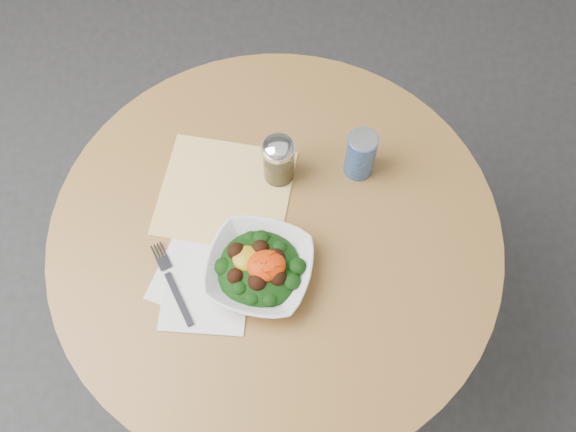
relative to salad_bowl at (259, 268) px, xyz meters
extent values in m
plane|color=#2F2F32|center=(0.03, 0.09, -0.78)|extent=(6.00, 6.00, 0.00)
cylinder|color=black|center=(0.03, 0.09, -0.76)|extent=(0.52, 0.52, 0.03)
cylinder|color=black|center=(0.03, 0.09, -0.42)|extent=(0.10, 0.10, 0.71)
cylinder|color=#B27440|center=(0.03, 0.09, -0.05)|extent=(0.90, 0.90, 0.04)
cube|color=#E49F0C|center=(-0.06, 0.18, -0.03)|extent=(0.31, 0.29, 0.00)
cube|color=white|center=(-0.12, 0.00, -0.03)|extent=(0.21, 0.21, 0.00)
cube|color=white|center=(-0.10, -0.03, -0.02)|extent=(0.18, 0.18, 0.00)
imported|color=white|center=(0.00, 0.00, 0.00)|extent=(0.25, 0.25, 0.05)
ellipsoid|color=black|center=(0.00, 0.00, 0.00)|extent=(0.16, 0.16, 0.06)
ellipsoid|color=#BC9312|center=(-0.02, 0.01, 0.02)|extent=(0.05, 0.05, 0.02)
ellipsoid|color=#EE3505|center=(0.01, 0.00, 0.02)|extent=(0.07, 0.06, 0.03)
cube|color=black|center=(-0.15, -0.04, -0.02)|extent=(0.06, 0.11, 0.00)
cube|color=black|center=(-0.19, 0.04, -0.02)|extent=(0.05, 0.07, 0.00)
cylinder|color=silver|center=(0.05, 0.22, 0.02)|extent=(0.06, 0.06, 0.10)
cylinder|color=olive|center=(0.05, 0.22, 0.00)|extent=(0.05, 0.05, 0.05)
cylinder|color=silver|center=(0.05, 0.22, 0.08)|extent=(0.07, 0.07, 0.01)
ellipsoid|color=silver|center=(0.05, 0.22, 0.08)|extent=(0.06, 0.06, 0.03)
cylinder|color=navy|center=(0.21, 0.22, 0.03)|extent=(0.06, 0.06, 0.11)
cylinder|color=#B9B9C0|center=(0.21, 0.22, 0.09)|extent=(0.06, 0.06, 0.00)
cube|color=#B9B9C0|center=(0.21, 0.23, 0.09)|extent=(0.02, 0.02, 0.00)
camera|label=1|loc=(0.03, -0.44, 1.12)|focal=40.00mm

